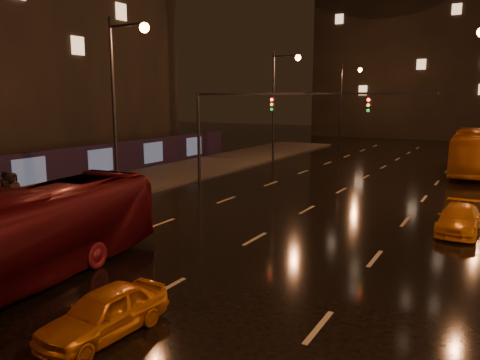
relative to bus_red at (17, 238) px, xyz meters
The scene contains 11 objects.
ground 18.54m from the bus_red, 77.01° to the left, with size 140.00×140.00×0.00m, color black.
sidewalk_left 16.08m from the bus_red, 125.72° to the left, with size 7.00×70.00×0.15m, color #38332D.
building_distant 72.37m from the bus_red, 83.36° to the left, with size 44.00×16.00×36.00m, color black.
hoarding_left 16.44m from the bus_red, 142.53° to the left, with size 0.30×46.00×2.50m, color black.
traffic_signal 18.30m from the bus_red, 92.89° to the left, with size 15.31×0.32×6.20m.
bus_red is the anchor object (origin of this frame).
bus_curb 34.03m from the bus_red, 71.22° to the left, with size 2.85×12.17×3.39m, color #AA5811.
taxi_near 4.85m from the bus_red, 12.13° to the right, with size 1.42×3.53×1.20m, color orange.
taxi_far 17.65m from the bus_red, 49.24° to the left, with size 1.65×4.06×1.18m, color orange.
pedestrian_b 12.86m from the bus_red, 147.09° to the left, with size 0.83×0.65×1.71m, color black.
pedestrian_c 10.59m from the bus_red, 145.69° to the left, with size 0.96×0.62×1.97m, color black.
Camera 1 is at (8.73, -6.79, 5.83)m, focal length 35.00 mm.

